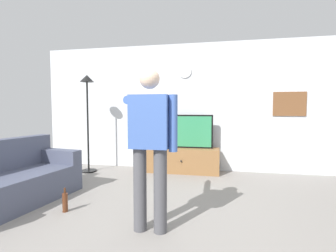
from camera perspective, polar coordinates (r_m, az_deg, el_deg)
The scene contains 10 objects.
ground_plane at distance 2.79m, azimuth -5.58°, elevation -23.78°, with size 8.40×8.40×0.00m, color gray.
back_wall at distance 5.36m, azimuth 3.57°, elevation 4.39°, with size 6.40×0.10×2.70m, color silver.
tv_stand at distance 5.11m, azimuth 3.43°, elevation -7.94°, with size 1.49×0.44×0.51m.
television at distance 5.07m, azimuth 3.52°, elevation -1.23°, with size 1.22×0.07×0.68m.
wall_clock at distance 5.36m, azimuth 3.94°, elevation 12.57°, with size 0.28×0.28×0.03m, color white.
framed_picture at distance 5.44m, azimuth 26.41°, elevation 4.63°, with size 0.62×0.04×0.48m, color brown.
floor_lamp at distance 5.33m, azimuth -18.25°, elevation 5.11°, with size 0.32×0.32×2.01m.
person_standing_nearer_lamp at distance 2.57m, azimuth -4.18°, elevation -3.33°, with size 0.58×0.78×1.71m.
side_couch at distance 4.02m, azimuth -33.41°, elevation -10.85°, with size 1.11×1.95×0.87m.
beverage_bottle at distance 3.49m, azimuth -22.83°, elevation -16.00°, with size 0.07×0.07×0.31m.
Camera 1 is at (0.73, -2.36, 1.28)m, focal length 26.19 mm.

